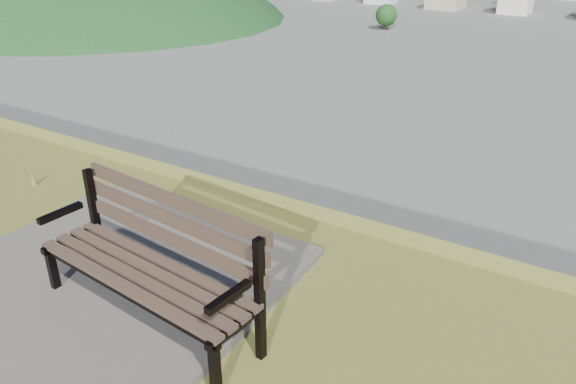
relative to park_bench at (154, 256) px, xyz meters
The scene contains 3 objects.
park_bench is the anchor object (origin of this frame).
gravel_patch 1.01m from the park_bench, 140.62° to the right, with size 2.75×3.93×0.08m, color #59564D.
green_wooded_hill 205.62m from the park_bench, 143.28° to the left, with size 180.51×144.41×90.26m.
Camera 1 is at (1.75, -0.46, 27.80)m, focal length 35.00 mm.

